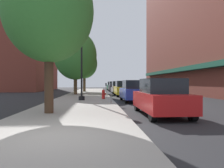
{
  "coord_description": "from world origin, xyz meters",
  "views": [
    {
      "loc": [
        1.12,
        -5.76,
        1.48
      ],
      "look_at": [
        2.51,
        14.34,
        1.35
      ],
      "focal_mm": 35.31,
      "sensor_mm": 36.0,
      "label": 1
    }
  ],
  "objects_px": {
    "car_blue": "(134,91)",
    "lamppost": "(82,60)",
    "tree_far": "(49,11)",
    "fire_hydrant": "(103,94)",
    "tree_mid": "(75,55)",
    "car_red": "(161,98)",
    "parking_meter_far": "(106,88)",
    "car_black": "(114,87)",
    "car_green": "(112,86)",
    "car_silver": "(118,87)",
    "parking_meter_near": "(111,91)",
    "car_yellow": "(123,89)",
    "tree_near": "(84,64)"
  },
  "relations": [
    {
      "from": "parking_meter_near",
      "to": "car_yellow",
      "type": "xyz_separation_m",
      "value": [
        1.95,
        9.4,
        -0.14
      ]
    },
    {
      "from": "parking_meter_far",
      "to": "car_yellow",
      "type": "xyz_separation_m",
      "value": [
        1.95,
        1.54,
        -0.14
      ]
    },
    {
      "from": "car_red",
      "to": "lamppost",
      "type": "bearing_deg",
      "value": 118.73
    },
    {
      "from": "parking_meter_far",
      "to": "car_yellow",
      "type": "relative_size",
      "value": 0.3
    },
    {
      "from": "tree_far",
      "to": "car_red",
      "type": "height_order",
      "value": "tree_far"
    },
    {
      "from": "parking_meter_near",
      "to": "car_red",
      "type": "distance_m",
      "value": 5.09
    },
    {
      "from": "car_red",
      "to": "car_blue",
      "type": "relative_size",
      "value": 1.0
    },
    {
      "from": "lamppost",
      "to": "tree_mid",
      "type": "bearing_deg",
      "value": 98.72
    },
    {
      "from": "tree_mid",
      "to": "car_red",
      "type": "relative_size",
      "value": 1.7
    },
    {
      "from": "car_yellow",
      "to": "car_green",
      "type": "relative_size",
      "value": 1.0
    },
    {
      "from": "parking_meter_far",
      "to": "tree_mid",
      "type": "xyz_separation_m",
      "value": [
        -3.39,
        3.26,
        3.67
      ]
    },
    {
      "from": "car_black",
      "to": "car_green",
      "type": "xyz_separation_m",
      "value": [
        0.0,
        6.16,
        0.0
      ]
    },
    {
      "from": "lamppost",
      "to": "tree_far",
      "type": "distance_m",
      "value": 7.33
    },
    {
      "from": "tree_mid",
      "to": "tree_far",
      "type": "xyz_separation_m",
      "value": [
        0.32,
        -15.52,
        0.05
      ]
    },
    {
      "from": "parking_meter_near",
      "to": "lamppost",
      "type": "bearing_deg",
      "value": 127.67
    },
    {
      "from": "tree_mid",
      "to": "fire_hydrant",
      "type": "bearing_deg",
      "value": -67.41
    },
    {
      "from": "car_black",
      "to": "lamppost",
      "type": "bearing_deg",
      "value": -101.07
    },
    {
      "from": "parking_meter_near",
      "to": "tree_far",
      "type": "height_order",
      "value": "tree_far"
    },
    {
      "from": "fire_hydrant",
      "to": "car_silver",
      "type": "distance_m",
      "value": 11.69
    },
    {
      "from": "parking_meter_near",
      "to": "tree_far",
      "type": "relative_size",
      "value": 0.19
    },
    {
      "from": "tree_far",
      "to": "parking_meter_near",
      "type": "bearing_deg",
      "value": 55.09
    },
    {
      "from": "fire_hydrant",
      "to": "tree_far",
      "type": "bearing_deg",
      "value": -107.99
    },
    {
      "from": "car_blue",
      "to": "car_silver",
      "type": "relative_size",
      "value": 1.0
    },
    {
      "from": "tree_near",
      "to": "car_green",
      "type": "xyz_separation_m",
      "value": [
        4.76,
        9.0,
        -3.54
      ]
    },
    {
      "from": "car_blue",
      "to": "lamppost",
      "type": "bearing_deg",
      "value": 176.88
    },
    {
      "from": "parking_meter_far",
      "to": "car_black",
      "type": "relative_size",
      "value": 0.3
    },
    {
      "from": "parking_meter_far",
      "to": "tree_near",
      "type": "distance_m",
      "value": 12.01
    },
    {
      "from": "car_green",
      "to": "tree_mid",
      "type": "bearing_deg",
      "value": -106.45
    },
    {
      "from": "fire_hydrant",
      "to": "car_blue",
      "type": "bearing_deg",
      "value": -29.87
    },
    {
      "from": "car_black",
      "to": "tree_far",
      "type": "bearing_deg",
      "value": -99.94
    },
    {
      "from": "car_red",
      "to": "car_black",
      "type": "relative_size",
      "value": 1.0
    },
    {
      "from": "tree_far",
      "to": "car_black",
      "type": "bearing_deg",
      "value": 79.19
    },
    {
      "from": "tree_far",
      "to": "car_green",
      "type": "xyz_separation_m",
      "value": [
        5.02,
        32.43,
        -3.86
      ]
    },
    {
      "from": "tree_near",
      "to": "car_green",
      "type": "height_order",
      "value": "tree_near"
    },
    {
      "from": "parking_meter_far",
      "to": "car_green",
      "type": "relative_size",
      "value": 0.3
    },
    {
      "from": "parking_meter_far",
      "to": "tree_mid",
      "type": "distance_m",
      "value": 5.96
    },
    {
      "from": "parking_meter_near",
      "to": "fire_hydrant",
      "type": "bearing_deg",
      "value": 95.58
    },
    {
      "from": "fire_hydrant",
      "to": "parking_meter_near",
      "type": "height_order",
      "value": "parking_meter_near"
    },
    {
      "from": "car_red",
      "to": "car_black",
      "type": "height_order",
      "value": "same"
    },
    {
      "from": "fire_hydrant",
      "to": "tree_mid",
      "type": "relative_size",
      "value": 0.11
    },
    {
      "from": "car_yellow",
      "to": "car_silver",
      "type": "distance_m",
      "value": 5.93
    },
    {
      "from": "fire_hydrant",
      "to": "car_yellow",
      "type": "relative_size",
      "value": 0.18
    },
    {
      "from": "car_silver",
      "to": "fire_hydrant",
      "type": "bearing_deg",
      "value": -101.83
    },
    {
      "from": "car_yellow",
      "to": "fire_hydrant",
      "type": "bearing_deg",
      "value": -114.47
    },
    {
      "from": "fire_hydrant",
      "to": "car_silver",
      "type": "bearing_deg",
      "value": 78.5
    },
    {
      "from": "car_red",
      "to": "car_black",
      "type": "bearing_deg",
      "value": 90.08
    },
    {
      "from": "fire_hydrant",
      "to": "tree_mid",
      "type": "xyz_separation_m",
      "value": [
        -3.01,
        7.23,
        4.1
      ]
    },
    {
      "from": "lamppost",
      "to": "tree_far",
      "type": "relative_size",
      "value": 0.86
    },
    {
      "from": "car_blue",
      "to": "car_black",
      "type": "xyz_separation_m",
      "value": [
        0.0,
        19.33,
        0.0
      ]
    },
    {
      "from": "lamppost",
      "to": "car_silver",
      "type": "distance_m",
      "value": 13.46
    }
  ]
}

